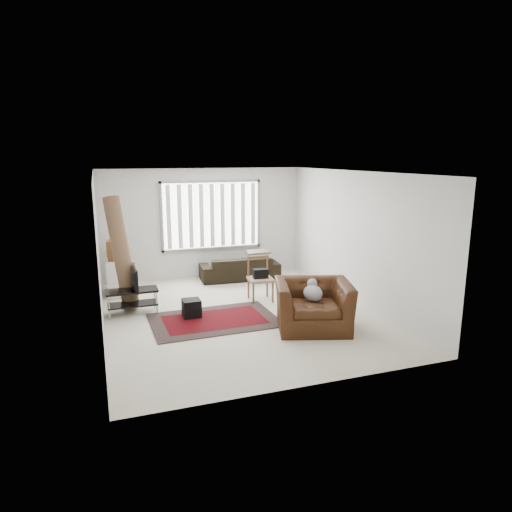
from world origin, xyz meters
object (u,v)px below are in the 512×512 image
Objects in this scene: tv_stand at (132,296)px; side_chair at (260,277)px; moving_boxes at (119,268)px; sofa at (240,264)px; armchair at (313,302)px.

side_chair is (2.61, -0.00, 0.16)m from tv_stand.
side_chair is (2.76, -1.59, -0.04)m from moving_boxes.
armchair is at bearing 97.64° from sofa.
sofa is at bearing 91.32° from side_chair.
armchair reaches higher than sofa.
side_chair is 1.84m from armchair.
tv_stand is at bearing -84.76° from moving_boxes.
moving_boxes is 0.75× the size of armchair.
sofa is (2.71, 1.77, 0.02)m from tv_stand.
moving_boxes is 2.86m from sofa.
moving_boxes is 3.19m from side_chair.
tv_stand is 3.23m from sofa.
sofa reaches higher than tv_stand.
sofa is 1.77m from side_chair.
sofa is 1.22× the size of armchair.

